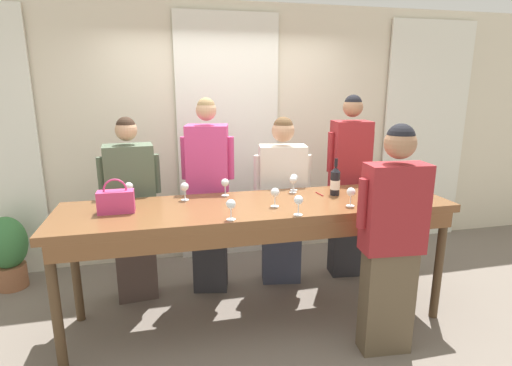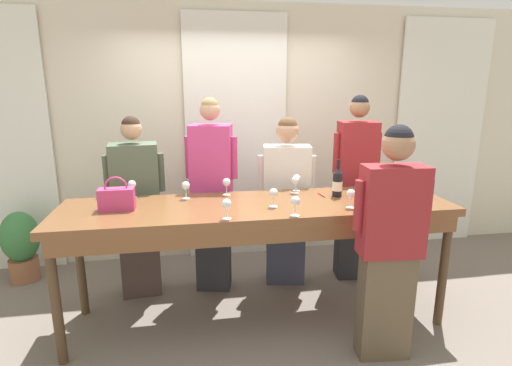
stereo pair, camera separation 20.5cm
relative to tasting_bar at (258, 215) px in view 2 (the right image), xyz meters
The scene contains 24 objects.
ground_plane 0.93m from the tasting_bar, 90.00° to the left, with size 18.00×18.00×0.00m, color #70665B.
wall_back 1.56m from the tasting_bar, 90.00° to the left, with size 12.00×0.06×2.80m.
curtain_panel_center 1.48m from the tasting_bar, 90.00° to the left, with size 1.12×0.03×2.69m.
curtain_panel_right 2.89m from the tasting_bar, 29.87° to the left, with size 1.12×0.03×2.69m.
tasting_bar is the anchor object (origin of this frame).
wine_bottle 0.74m from the tasting_bar, 10.24° to the left, with size 0.08×0.08×0.32m.
handbag 1.09m from the tasting_bar, behind, with size 0.26×0.12×0.26m.
wine_glass_front_left 1.03m from the tasting_bar, 10.47° to the right, with size 0.07×0.07×0.15m.
wine_glass_front_mid 0.46m from the tasting_bar, 131.61° to the right, with size 0.07×0.07×0.15m.
wine_glass_front_right 0.24m from the tasting_bar, 37.68° to the right, with size 0.07×0.07×0.15m.
wine_glass_center_left 0.43m from the tasting_bar, 124.59° to the left, with size 0.07×0.07×0.15m.
wine_glass_center_mid 0.44m from the tasting_bar, 56.52° to the right, with size 0.07×0.07×0.15m.
wine_glass_center_right 0.58m from the tasting_bar, 40.93° to the left, with size 0.07×0.07×0.15m.
wine_glass_back_left 0.51m from the tasting_bar, 36.80° to the left, with size 0.07×0.07×0.15m.
wine_glass_back_mid 0.74m from the tasting_bar, 16.90° to the right, with size 0.07×0.07×0.15m.
wine_glass_back_right 1.09m from the tasting_bar, 159.71° to the left, with size 0.07×0.07×0.15m.
wine_glass_near_host 0.65m from the tasting_bar, 155.39° to the left, with size 0.07×0.07×0.15m.
pen 0.61m from the tasting_bar, 15.92° to the left, with size 0.02×0.13×0.01m.
guest_olive_jacket 1.20m from the tasting_bar, 147.74° to the left, with size 0.53×0.31×1.68m.
guest_pink_top 0.72m from the tasting_bar, 116.98° to the left, with size 0.49×0.34×1.84m.
guest_cream_sweater 0.75m from the tasting_bar, 58.75° to the left, with size 0.56×0.31×1.66m.
guest_striped_shirt 1.26m from the tasting_bar, 30.50° to the left, with size 0.47×0.30×1.85m.
host_pouring 1.02m from the tasting_bar, 35.89° to the right, with size 0.54×0.24×1.70m.
potted_plant 2.54m from the tasting_bar, 153.71° to the left, with size 0.36×0.36×0.73m.
Camera 2 is at (-0.52, -3.00, 1.94)m, focal length 28.00 mm.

